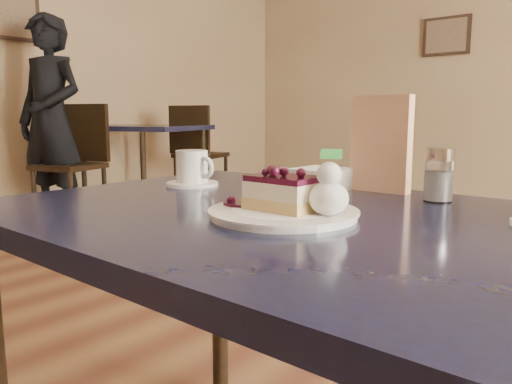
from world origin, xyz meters
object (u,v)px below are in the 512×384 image
Objects in this scene: dessert_plate at (283,213)px; bg_table_far_left at (144,203)px; cheesecake_slice at (283,193)px; patron at (51,121)px; coffee_set at (193,170)px; main_table at (299,255)px.

dessert_plate is 3.89m from bg_table_far_left.
patron reaches higher than cheesecake_slice.
cheesecake_slice is 0.41m from coffee_set.
dessert_plate is at bearing -50.56° from bg_table_far_left.
main_table is 0.12m from cheesecake_slice.
coffee_set reaches higher than cheesecake_slice.
cheesecake_slice is (-0.00, -0.05, 0.11)m from main_table.
cheesecake_slice is 3.89m from bg_table_far_left.
cheesecake_slice reaches higher than main_table.
patron is (-0.13, -0.78, 0.75)m from bg_table_far_left.
dessert_plate reaches higher than main_table.
main_table is 0.09m from dessert_plate.
main_table is 3.56m from patron.
patron is at bearing 157.38° from dessert_plate.
dessert_plate is at bearing -90.00° from main_table.
patron reaches higher than coffee_set.
bg_table_far_left is at bearing 66.42° from patron.
coffee_set is 0.08× the size of patron.
bg_table_far_left reaches higher than cheesecake_slice.
patron is (-3.30, 1.37, 0.08)m from cheesecake_slice.
coffee_set is at bearing -36.98° from patron.
patron reaches higher than bg_table_far_left.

